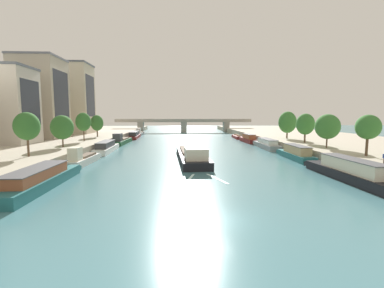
# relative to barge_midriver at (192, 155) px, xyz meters

# --- Properties ---
(ground_plane) EXTENTS (400.00, 400.00, 0.00)m
(ground_plane) POSITION_rel_barge_midriver_xyz_m (0.55, -28.38, -0.97)
(ground_plane) COLOR teal
(quay_left) EXTENTS (36.00, 170.00, 2.06)m
(quay_left) POSITION_rel_barge_midriver_xyz_m (-38.40, 26.62, 0.06)
(quay_left) COLOR #B2A893
(quay_left) RESTS_ON ground
(quay_right) EXTENTS (36.00, 170.00, 2.06)m
(quay_right) POSITION_rel_barge_midriver_xyz_m (39.49, 26.62, 0.06)
(quay_right) COLOR #B2A893
(quay_right) RESTS_ON ground
(barge_midriver) EXTENTS (5.62, 23.92, 3.13)m
(barge_midriver) POSITION_rel_barge_midriver_xyz_m (0.00, 0.00, 0.00)
(barge_midriver) COLOR black
(barge_midriver) RESTS_ON ground
(wake_behind_barge) EXTENTS (5.59, 6.02, 0.03)m
(wake_behind_barge) POSITION_rel_barge_midriver_xyz_m (0.69, -14.88, -0.95)
(wake_behind_barge) COLOR silver
(wake_behind_barge) RESTS_ON ground
(moored_boat_left_gap_after) EXTENTS (3.34, 16.67, 2.45)m
(moored_boat_left_gap_after) POSITION_rel_barge_midriver_xyz_m (-18.26, -18.12, 0.06)
(moored_boat_left_gap_after) COLOR #23666B
(moored_boat_left_gap_after) RESTS_ON ground
(moored_boat_left_end) EXTENTS (2.51, 11.55, 3.24)m
(moored_boat_left_end) POSITION_rel_barge_midriver_xyz_m (-18.52, -3.26, -0.02)
(moored_boat_left_end) COLOR silver
(moored_boat_left_end) RESTS_ON ground
(moored_boat_left_upstream) EXTENTS (3.32, 15.47, 2.44)m
(moored_boat_left_upstream) POSITION_rel_barge_midriver_xyz_m (-18.77, 12.57, 0.05)
(moored_boat_left_upstream) COLOR silver
(moored_boat_left_upstream) RESTS_ON ground
(moored_boat_left_far) EXTENTS (3.16, 16.16, 3.35)m
(moored_boat_left_far) POSITION_rel_barge_midriver_xyz_m (-18.78, 29.33, 0.01)
(moored_boat_left_far) COLOR #235633
(moored_boat_left_far) RESTS_ON ground
(moored_boat_left_midway) EXTENTS (3.47, 16.98, 2.50)m
(moored_boat_left_midway) POSITION_rel_barge_midriver_xyz_m (-18.17, 48.91, 0.08)
(moored_boat_left_midway) COLOR maroon
(moored_boat_left_midway) RESTS_ON ground
(moored_boat_left_near) EXTENTS (2.27, 11.39, 3.12)m
(moored_boat_left_near) POSITION_rel_barge_midriver_xyz_m (-18.31, 64.21, -0.06)
(moored_boat_left_near) COLOR gray
(moored_boat_left_near) RESTS_ON ground
(moored_boat_right_midway) EXTENTS (3.14, 16.87, 2.90)m
(moored_boat_right_midway) POSITION_rel_barge_midriver_xyz_m (19.00, -16.69, 0.24)
(moored_boat_right_midway) COLOR black
(moored_boat_right_midway) RESTS_ON ground
(moored_boat_right_end) EXTENTS (2.90, 13.36, 2.69)m
(moored_boat_right_end) POSITION_rel_barge_midriver_xyz_m (19.69, 0.14, 0.15)
(moored_boat_right_end) COLOR #23666B
(moored_boat_right_end) RESTS_ON ground
(moored_boat_right_downstream) EXTENTS (3.17, 15.56, 2.42)m
(moored_boat_right_downstream) POSITION_rel_barge_midriver_xyz_m (19.79, 17.20, 0.05)
(moored_boat_right_downstream) COLOR gray
(moored_boat_right_downstream) RESTS_ON ground
(moored_boat_right_far) EXTENTS (2.85, 12.18, 2.62)m
(moored_boat_right_far) POSITION_rel_barge_midriver_xyz_m (19.11, 31.95, 0.12)
(moored_boat_right_far) COLOR maroon
(moored_boat_right_far) RESTS_ON ground
(moored_boat_right_lone) EXTENTS (2.56, 11.32, 2.07)m
(moored_boat_right_lone) POSITION_rel_barge_midriver_xyz_m (18.92, 46.79, -0.45)
(moored_boat_right_lone) COLOR maroon
(moored_boat_right_lone) RESTS_ON ground
(tree_left_midway) EXTENTS (3.64, 3.64, 6.65)m
(tree_left_midway) POSITION_rel_barge_midriver_xyz_m (-25.05, -7.58, 5.63)
(tree_left_midway) COLOR brown
(tree_left_midway) RESTS_ON quay_left
(tree_left_second) EXTENTS (4.25, 4.25, 6.21)m
(tree_left_second) POSITION_rel_barge_midriver_xyz_m (-24.97, 4.46, 4.94)
(tree_left_second) COLOR brown
(tree_left_second) RESTS_ON quay_left
(tree_left_distant) EXTENTS (3.52, 3.52, 6.83)m
(tree_left_distant) POSITION_rel_barge_midriver_xyz_m (-24.99, 16.42, 5.73)
(tree_left_distant) COLOR brown
(tree_left_distant) RESTS_ON quay_left
(tree_left_far) EXTENTS (3.55, 3.55, 6.27)m
(tree_left_far) POSITION_rel_barge_midriver_xyz_m (-25.72, 29.71, 5.09)
(tree_left_far) COLOR brown
(tree_left_far) RESTS_ON quay_left
(tree_right_midway) EXTENTS (3.53, 3.53, 6.29)m
(tree_right_midway) POSITION_rel_barge_midriver_xyz_m (26.20, -9.85, 5.48)
(tree_right_midway) COLOR brown
(tree_right_midway) RESTS_ON quay_right
(tree_right_distant) EXTENTS (4.50, 4.50, 6.41)m
(tree_right_distant) POSITION_rel_barge_midriver_xyz_m (25.72, 0.27, 5.14)
(tree_right_distant) COLOR brown
(tree_right_distant) RESTS_ON quay_right
(tree_right_by_lamp) EXTENTS (4.00, 4.00, 6.60)m
(tree_right_by_lamp) POSITION_rel_barge_midriver_xyz_m (26.13, 9.93, 5.30)
(tree_right_by_lamp) COLOR brown
(tree_right_by_lamp) RESTS_ON quay_right
(tree_right_nearest) EXTENTS (4.64, 4.64, 7.22)m
(tree_right_nearest) POSITION_rel_barge_midriver_xyz_m (26.70, 21.18, 5.43)
(tree_right_nearest) COLOR brown
(tree_right_nearest) RESTS_ON quay_right
(building_left_corner) EXTENTS (11.57, 9.41, 16.57)m
(building_left_corner) POSITION_rel_barge_midriver_xyz_m (-39.48, 10.79, 9.39)
(building_left_corner) COLOR #BCB2A8
(building_left_corner) RESTS_ON quay_left
(building_left_far_end) EXTENTS (11.39, 11.91, 21.77)m
(building_left_far_end) POSITION_rel_barge_midriver_xyz_m (-39.48, 26.60, 11.99)
(building_left_far_end) COLOR #B2A38E
(building_left_far_end) RESTS_ON quay_left
(building_left_tall) EXTENTS (14.69, 11.41, 23.71)m
(building_left_tall) POSITION_rel_barge_midriver_xyz_m (-39.48, 46.04, 12.96)
(building_left_tall) COLOR beige
(building_left_tall) RESTS_ON quay_left
(bridge_far) EXTENTS (65.89, 4.40, 6.50)m
(bridge_far) POSITION_rel_barge_midriver_xyz_m (0.55, 82.68, 3.23)
(bridge_far) COLOR gray
(bridge_far) RESTS_ON ground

